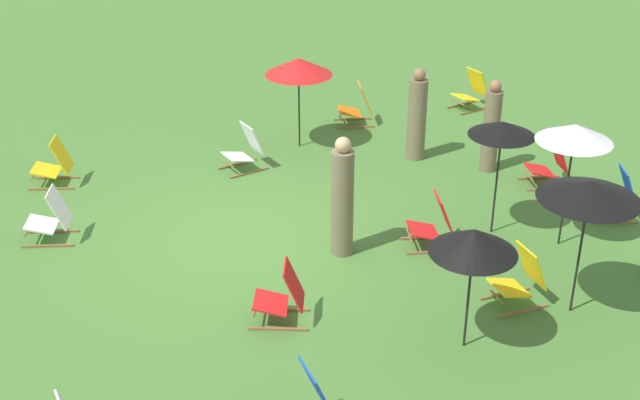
# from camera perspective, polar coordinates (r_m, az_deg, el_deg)

# --- Properties ---
(ground_plane) EXTENTS (40.00, 40.00, 0.00)m
(ground_plane) POSITION_cam_1_polar(r_m,az_deg,el_deg) (12.76, -5.22, -2.63)
(ground_plane) COLOR #477A33
(deckchair_0) EXTENTS (0.55, 0.80, 0.83)m
(deckchair_0) POSITION_cam_1_polar(r_m,az_deg,el_deg) (11.35, 13.48, -5.27)
(deckchair_0) COLOR olive
(deckchair_0) RESTS_ON ground
(deckchair_1) EXTENTS (0.69, 0.87, 0.83)m
(deckchair_1) POSITION_cam_1_polar(r_m,az_deg,el_deg) (14.84, -5.11, 3.43)
(deckchair_1) COLOR olive
(deckchair_1) RESTS_ON ground
(deckchair_4) EXTENTS (0.55, 0.81, 0.83)m
(deckchair_4) POSITION_cam_1_polar(r_m,az_deg,el_deg) (14.74, 15.32, 2.36)
(deckchair_4) COLOR olive
(deckchair_4) RESTS_ON ground
(deckchair_6) EXTENTS (0.59, 0.83, 0.83)m
(deckchair_6) POSITION_cam_1_polar(r_m,az_deg,el_deg) (16.77, 2.56, 6.37)
(deckchair_6) COLOR olive
(deckchair_6) RESTS_ON ground
(deckchair_7) EXTENTS (0.67, 0.86, 0.83)m
(deckchair_7) POSITION_cam_1_polar(r_m,az_deg,el_deg) (17.86, 10.27, 7.28)
(deckchair_7) COLOR olive
(deckchair_7) RESTS_ON ground
(deckchair_8) EXTENTS (0.68, 0.87, 0.83)m
(deckchair_8) POSITION_cam_1_polar(r_m,az_deg,el_deg) (10.72, -2.56, -6.58)
(deckchair_8) COLOR olive
(deckchair_8) RESTS_ON ground
(deckchair_9) EXTENTS (0.67, 0.86, 0.83)m
(deckchair_9) POSITION_cam_1_polar(r_m,az_deg,el_deg) (13.96, 19.55, 0.27)
(deckchair_9) COLOR olive
(deckchair_9) RESTS_ON ground
(deckchair_10) EXTENTS (0.62, 0.84, 0.83)m
(deckchair_10) POSITION_cam_1_polar(r_m,az_deg,el_deg) (13.13, -17.86, -1.19)
(deckchair_10) COLOR olive
(deckchair_10) RESTS_ON ground
(deckchair_11) EXTENTS (0.63, 0.85, 0.83)m
(deckchair_11) POSITION_cam_1_polar(r_m,az_deg,el_deg) (14.91, -17.64, 2.31)
(deckchair_11) COLOR olive
(deckchair_11) RESTS_ON ground
(deckchair_12) EXTENTS (0.59, 0.83, 0.83)m
(deckchair_12) POSITION_cam_1_polar(r_m,az_deg,el_deg) (12.45, 7.74, -1.63)
(deckchair_12) COLOR olive
(deckchair_12) RESTS_ON ground
(umbrella_0) EXTENTS (1.24, 1.24, 1.72)m
(umbrella_0) POSITION_cam_1_polar(r_m,az_deg,el_deg) (15.33, -1.47, 9.09)
(umbrella_0) COLOR black
(umbrella_0) RESTS_ON ground
(umbrella_1) EXTENTS (1.05, 1.05, 1.64)m
(umbrella_1) POSITION_cam_1_polar(r_m,az_deg,el_deg) (9.83, 10.43, -2.78)
(umbrella_1) COLOR black
(umbrella_1) RESTS_ON ground
(umbrella_2) EXTENTS (1.09, 1.09, 1.92)m
(umbrella_2) POSITION_cam_1_polar(r_m,az_deg,el_deg) (12.32, 16.98, 4.37)
(umbrella_2) COLOR black
(umbrella_2) RESTS_ON ground
(umbrella_3) EXTENTS (1.28, 1.28, 1.89)m
(umbrella_3) POSITION_cam_1_polar(r_m,az_deg,el_deg) (10.72, 17.91, 0.62)
(umbrella_3) COLOR black
(umbrella_3) RESTS_ON ground
(umbrella_4) EXTENTS (0.98, 0.98, 1.82)m
(umbrella_4) POSITION_cam_1_polar(r_m,az_deg,el_deg) (12.43, 12.30, 4.76)
(umbrella_4) COLOR black
(umbrella_4) RESTS_ON ground
(person_0) EXTENTS (0.42, 0.42, 1.70)m
(person_0) POSITION_cam_1_polar(r_m,az_deg,el_deg) (15.17, 6.62, 5.65)
(person_0) COLOR #72664C
(person_0) RESTS_ON ground
(person_1) EXTENTS (0.44, 0.44, 1.83)m
(person_1) POSITION_cam_1_polar(r_m,az_deg,el_deg) (11.95, 1.53, 0.02)
(person_1) COLOR #72664C
(person_1) RESTS_ON ground
(person_2) EXTENTS (0.35, 0.35, 1.67)m
(person_2) POSITION_cam_1_polar(r_m,az_deg,el_deg) (14.88, 11.58, 4.80)
(person_2) COLOR #72664C
(person_2) RESTS_ON ground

